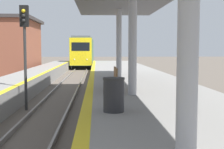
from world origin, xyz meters
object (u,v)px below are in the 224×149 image
at_px(trash_bin, 114,95).
at_px(bench, 112,79).
at_px(train, 84,52).
at_px(signal_mid, 25,37).

height_order(trash_bin, bench, bench).
bearing_deg(train, signal_mid, -91.86).
bearing_deg(bench, train, 94.06).
bearing_deg(bench, signal_mid, 158.31).
bearing_deg(trash_bin, signal_mid, 122.65).
distance_m(signal_mid, trash_bin, 6.69).
height_order(train, bench, train).
bearing_deg(trash_bin, train, 93.41).
relative_size(trash_bin, bench, 0.60).
bearing_deg(bench, trash_bin, -92.47).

